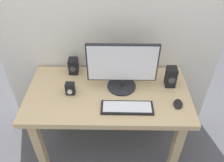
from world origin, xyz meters
TOP-DOWN VIEW (x-y plane):
  - ground_plane at (0.00, 0.00)m, footprint 6.00×6.00m
  - desk at (0.00, 0.00)m, footprint 1.33×0.69m
  - monitor at (0.11, 0.08)m, footprint 0.56×0.24m
  - keyboard_primary at (0.15, -0.18)m, footprint 0.40×0.14m
  - mouse at (0.54, -0.14)m, footprint 0.09×0.12m
  - speaker_right at (0.52, 0.10)m, footprint 0.08×0.10m
  - speaker_left at (-0.31, 0.26)m, footprint 0.08×0.10m
  - audio_controller at (-0.30, -0.02)m, footprint 0.07×0.07m

SIDE VIEW (x-z plane):
  - ground_plane at x=0.00m, z-range 0.00..0.00m
  - desk at x=0.00m, z-range 0.27..1.02m
  - keyboard_primary at x=0.15m, z-range 0.75..0.77m
  - mouse at x=0.54m, z-range 0.75..0.79m
  - audio_controller at x=-0.30m, z-range 0.75..0.85m
  - speaker_left at x=-0.31m, z-range 0.75..0.89m
  - speaker_right at x=0.52m, z-range 0.75..0.93m
  - monitor at x=0.11m, z-range 0.75..1.16m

